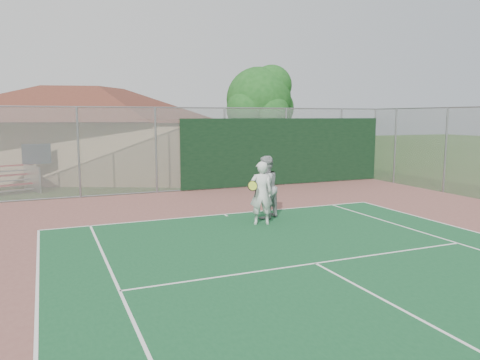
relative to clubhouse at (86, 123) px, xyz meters
name	(u,v)px	position (x,y,z in m)	size (l,w,h in m)	color
back_fence	(227,151)	(5.21, -6.87, -1.13)	(20.08, 0.11, 3.53)	gray
side_fence_right	(446,150)	(13.10, -11.35, -1.04)	(0.08, 9.00, 3.50)	gray
clubhouse	(86,123)	(0.00, 0.00, 0.00)	(15.13, 13.05, 5.50)	tan
tree	(260,102)	(9.16, -1.88, 1.13)	(4.28, 4.05, 5.97)	#392014
player_white_front	(261,194)	(3.60, -13.68, -1.87)	(0.96, 0.73, 1.84)	silver
player_grey_back	(265,188)	(4.08, -12.98, -1.83)	(1.18, 1.11, 1.93)	#9EA1A3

